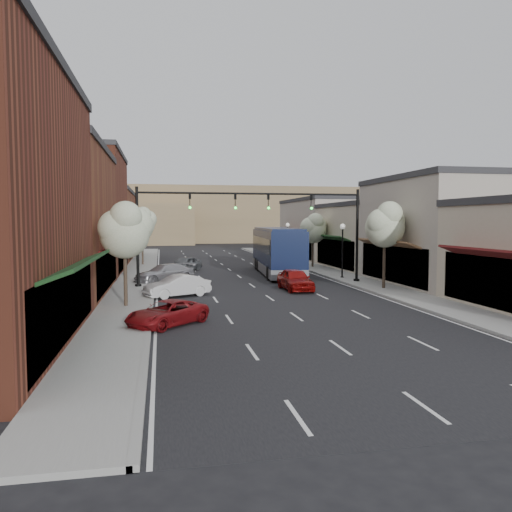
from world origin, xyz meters
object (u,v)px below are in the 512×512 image
parked_car_b (177,286)px  parked_car_d (185,264)px  parked_car_a (167,313)px  parked_car_c (164,273)px  signal_mast_right (327,221)px  coach_bus (277,250)px  tree_left_far (143,221)px  lamp_post_near (343,242)px  red_hatchback (295,279)px  tree_right_near (386,224)px  tree_left_near (125,229)px  lamp_post_far (288,235)px  signal_mast_left (172,221)px  tree_right_far (313,228)px

parked_car_b → parked_car_d: 15.58m
parked_car_a → parked_car_c: size_ratio=0.84×
signal_mast_right → coach_bus: 7.96m
signal_mast_right → parked_car_c: signal_mast_right is taller
tree_left_far → parked_car_b: bearing=-82.9°
lamp_post_near → parked_car_b: size_ratio=1.09×
tree_left_far → red_hatchback: bearing=-63.0°
coach_bus → parked_car_b: size_ratio=3.30×
tree_right_near → tree_left_near: tree_right_near is taller
signal_mast_right → tree_left_near: size_ratio=1.44×
tree_right_near → lamp_post_far: tree_right_near is taller
tree_right_near → lamp_post_near: 6.74m
signal_mast_right → parked_car_c: size_ratio=1.72×
tree_right_near → tree_left_near: (-16.60, -4.00, -0.23)m
tree_left_near → lamp_post_near: 19.25m
tree_right_near → red_hatchback: tree_right_near is taller
tree_left_near → parked_car_d: size_ratio=1.39×
lamp_post_near → red_hatchback: size_ratio=1.03×
lamp_post_near → red_hatchback: bearing=-134.6°
coach_bus → parked_car_c: (-9.74, -4.14, -1.40)m
tree_left_near → red_hatchback: (10.67, 5.09, -3.49)m
coach_bus → red_hatchback: size_ratio=3.12×
parked_car_b → tree_right_near: bearing=66.7°
signal_mast_left → parked_car_a: bearing=-92.6°
tree_left_near → lamp_post_far: 32.35m
parked_car_b → tree_left_near: bearing=-62.3°
tree_right_far → red_hatchback: bearing=-111.7°
lamp_post_near → parked_car_a: (-14.00, -15.38, -2.45)m
signal_mast_left → coach_bus: bearing=38.4°
red_hatchback → parked_car_d: bearing=114.3°
signal_mast_left → lamp_post_far: bearing=56.1°
tree_left_far → coach_bus: tree_left_far is taller
parked_car_d → parked_car_b: bearing=-58.7°
lamp_post_far → parked_car_d: 15.17m
tree_right_far → parked_car_b: tree_right_far is taller
signal_mast_left → lamp_post_near: signal_mast_left is taller
parked_car_c → coach_bus: bearing=81.4°
lamp_post_far → tree_left_near: bearing=-119.8°
red_hatchback → parked_car_c: (-8.60, 6.09, -0.04)m
signal_mast_left → tree_left_near: 8.48m
tree_right_far → parked_car_c: size_ratio=1.13×
tree_right_near → parked_car_d: tree_right_near is taller
lamp_post_far → coach_bus: 13.46m
red_hatchback → parked_car_d: 15.58m
tree_right_near → lamp_post_near: tree_right_near is taller
tree_left_near → tree_left_far: (-0.00, 26.00, 0.38)m
signal_mast_right → parked_car_b: size_ratio=2.02×
red_hatchback → tree_left_far: bearing=115.9°
signal_mast_right → signal_mast_left: 11.24m
signal_mast_right → tree_right_near: signal_mast_right is taller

